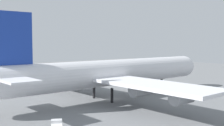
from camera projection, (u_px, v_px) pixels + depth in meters
name	position (u px, v px, depth m)	size (l,w,h in m)	color
ground_plane	(112.00, 99.00, 72.74)	(270.26, 270.26, 0.00)	slate
cargo_airplane	(111.00, 73.00, 72.08)	(67.56, 62.34, 20.52)	silver
safety_cone_nose	(180.00, 85.00, 93.17)	(0.53, 0.53, 0.75)	orange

